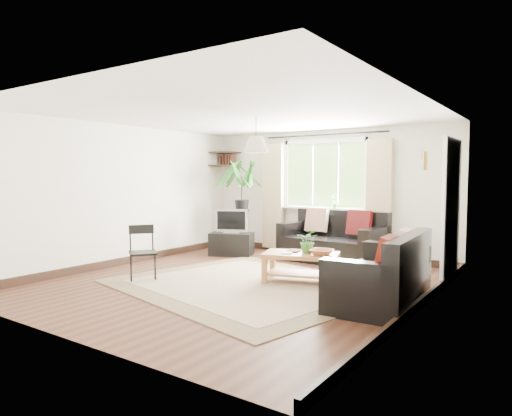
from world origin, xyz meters
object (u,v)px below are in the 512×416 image
Objects in this scene: sofa_back at (332,238)px; tv_stand at (232,244)px; sofa_right at (380,270)px; folding_chair at (143,254)px; coffee_table at (301,268)px; palm_stand at (242,206)px.

tv_stand is at bearing -160.85° from sofa_back.
sofa_back reaches higher than sofa_right.
sofa_back is at bearing 7.94° from folding_chair.
folding_chair is at bearing -113.84° from sofa_back.
folding_chair reaches higher than tv_stand.
coffee_table is at bearing -51.48° from tv_stand.
folding_chair is (-3.22, -0.84, -0.00)m from sofa_right.
tv_stand is (-1.88, -0.49, -0.21)m from sofa_back.
palm_stand reaches higher than sofa_back.
folding_chair is at bearing -147.72° from coffee_table.
sofa_right is at bearing -39.16° from folding_chair.
sofa_right is 4.20m from palm_stand.
coffee_table is (0.33, -1.75, -0.21)m from sofa_back.
sofa_back is at bearing -7.23° from tv_stand.
palm_stand reaches higher than sofa_right.
sofa_right is 3.87m from tv_stand.
palm_stand is 3.01m from folding_chair.
coffee_table is at bearing -36.75° from palm_stand.
tv_stand is at bearing -78.26° from palm_stand.
folding_chair is (-1.60, -2.97, -0.03)m from sofa_back.
coffee_table is at bearing -21.47° from folding_chair.
sofa_back is 1.79m from coffee_table.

